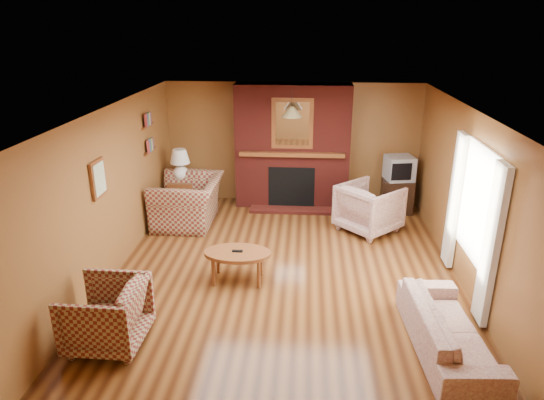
# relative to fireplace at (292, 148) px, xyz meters

# --- Properties ---
(floor) EXTENTS (6.50, 6.50, 0.00)m
(floor) POSITION_rel_fireplace_xyz_m (0.00, -2.98, -1.18)
(floor) COLOR #42200E
(floor) RESTS_ON ground
(ceiling) EXTENTS (6.50, 6.50, 0.00)m
(ceiling) POSITION_rel_fireplace_xyz_m (0.00, -2.98, 1.22)
(ceiling) COLOR silver
(ceiling) RESTS_ON wall_back
(wall_back) EXTENTS (6.50, 0.00, 6.50)m
(wall_back) POSITION_rel_fireplace_xyz_m (0.00, 0.27, 0.02)
(wall_back) COLOR brown
(wall_back) RESTS_ON floor
(wall_front) EXTENTS (6.50, 0.00, 6.50)m
(wall_front) POSITION_rel_fireplace_xyz_m (0.00, -6.23, 0.02)
(wall_front) COLOR brown
(wall_front) RESTS_ON floor
(wall_left) EXTENTS (0.00, 6.50, 6.50)m
(wall_left) POSITION_rel_fireplace_xyz_m (-2.50, -2.98, 0.02)
(wall_left) COLOR brown
(wall_left) RESTS_ON floor
(wall_right) EXTENTS (0.00, 6.50, 6.50)m
(wall_right) POSITION_rel_fireplace_xyz_m (2.50, -2.98, 0.02)
(wall_right) COLOR brown
(wall_right) RESTS_ON floor
(fireplace) EXTENTS (2.20, 0.82, 2.40)m
(fireplace) POSITION_rel_fireplace_xyz_m (0.00, 0.00, 0.00)
(fireplace) COLOR #5B1913
(fireplace) RESTS_ON floor
(window_right) EXTENTS (0.10, 1.85, 2.00)m
(window_right) POSITION_rel_fireplace_xyz_m (2.45, -3.18, -0.06)
(window_right) COLOR beige
(window_right) RESTS_ON wall_right
(bookshelf) EXTENTS (0.09, 0.55, 0.71)m
(bookshelf) POSITION_rel_fireplace_xyz_m (-2.44, -1.08, 0.48)
(bookshelf) COLOR brown
(bookshelf) RESTS_ON wall_left
(botanical_print) EXTENTS (0.05, 0.40, 0.50)m
(botanical_print) POSITION_rel_fireplace_xyz_m (-2.47, -3.28, 0.37)
(botanical_print) COLOR brown
(botanical_print) RESTS_ON wall_left
(pendant_light) EXTENTS (0.36, 0.36, 0.48)m
(pendant_light) POSITION_rel_fireplace_xyz_m (0.00, -0.68, 0.82)
(pendant_light) COLOR black
(pendant_light) RESTS_ON ceiling
(plaid_loveseat) EXTENTS (1.16, 1.32, 0.85)m
(plaid_loveseat) POSITION_rel_fireplace_xyz_m (-1.85, -1.09, -0.76)
(plaid_loveseat) COLOR maroon
(plaid_loveseat) RESTS_ON floor
(plaid_armchair) EXTENTS (0.87, 0.85, 0.77)m
(plaid_armchair) POSITION_rel_fireplace_xyz_m (-1.95, -4.66, -0.80)
(plaid_armchair) COLOR maroon
(plaid_armchair) RESTS_ON floor
(floral_sofa) EXTENTS (0.83, 1.88, 0.54)m
(floral_sofa) POSITION_rel_fireplace_xyz_m (1.90, -4.50, -0.91)
(floral_sofa) COLOR beige
(floral_sofa) RESTS_ON floor
(floral_armchair) EXTENTS (1.31, 1.30, 0.85)m
(floral_armchair) POSITION_rel_fireplace_xyz_m (1.40, -1.19, -0.76)
(floral_armchair) COLOR beige
(floral_armchair) RESTS_ON floor
(coffee_table) EXTENTS (0.95, 0.59, 0.47)m
(coffee_table) POSITION_rel_fireplace_xyz_m (-0.67, -3.10, -0.78)
(coffee_table) COLOR brown
(coffee_table) RESTS_ON floor
(side_table) EXTENTS (0.51, 0.51, 0.63)m
(side_table) POSITION_rel_fireplace_xyz_m (-2.10, -0.53, -0.87)
(side_table) COLOR brown
(side_table) RESTS_ON floor
(table_lamp) EXTENTS (0.38, 0.38, 0.62)m
(table_lamp) POSITION_rel_fireplace_xyz_m (-2.10, -0.53, -0.21)
(table_lamp) COLOR silver
(table_lamp) RESTS_ON side_table
(tv_stand) EXTENTS (0.62, 0.57, 0.64)m
(tv_stand) POSITION_rel_fireplace_xyz_m (2.05, -0.18, -0.86)
(tv_stand) COLOR black
(tv_stand) RESTS_ON floor
(crt_tv) EXTENTS (0.57, 0.57, 0.46)m
(crt_tv) POSITION_rel_fireplace_xyz_m (2.05, -0.19, -0.31)
(crt_tv) COLOR #9D9FA4
(crt_tv) RESTS_ON tv_stand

